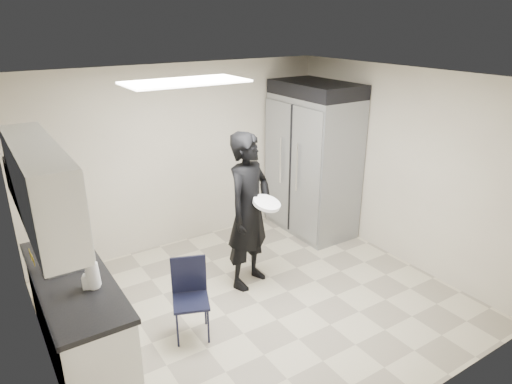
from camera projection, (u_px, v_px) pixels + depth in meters
floor at (258, 303)px, 5.41m from camera, size 4.50×4.50×0.00m
ceiling at (258, 79)px, 4.47m from camera, size 4.50×4.50×0.00m
back_wall at (182, 157)px, 6.51m from camera, size 4.50×0.00×4.50m
left_wall at (33, 257)px, 3.80m from camera, size 0.00×4.00×4.00m
right_wall at (399, 167)px, 6.08m from camera, size 0.00×4.00×4.00m
ceiling_panel at (185, 82)px, 4.49m from camera, size 1.20×0.60×0.02m
lower_counter at (79, 319)px, 4.42m from camera, size 0.60×1.90×0.86m
countertop at (72, 278)px, 4.26m from camera, size 0.64×1.95×0.05m
sink at (69, 268)px, 4.47m from camera, size 0.42×0.40×0.14m
faucet at (44, 260)px, 4.31m from camera, size 0.02×0.02×0.24m
upper_cabinets at (40, 187)px, 3.86m from camera, size 0.35×1.80×0.75m
towel_dispenser at (18, 174)px, 4.80m from camera, size 0.22×0.30×0.35m
notice_sticker_left at (33, 260)px, 3.91m from camera, size 0.00×0.12×0.07m
notice_sticker_right at (30, 255)px, 4.08m from camera, size 0.00×0.12×0.07m
commercial_fridge at (313, 165)px, 6.96m from camera, size 0.80×1.35×2.10m
fridge_compressor at (316, 89)px, 6.54m from camera, size 0.80×1.35×0.20m
folding_chair at (191, 302)px, 4.71m from camera, size 0.48×0.48×0.83m
man_tuxedo at (249, 211)px, 5.49m from camera, size 0.85×0.72×1.95m
bucket_lid at (267, 203)px, 5.31m from camera, size 0.43×0.43×0.04m
soap_bottle_a at (92, 271)px, 4.01m from camera, size 0.15×0.15×0.34m
soap_bottle_b at (88, 278)px, 4.03m from camera, size 0.12×0.12×0.19m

